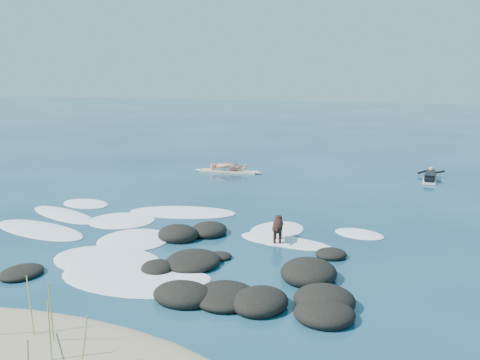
% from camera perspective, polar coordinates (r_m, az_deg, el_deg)
% --- Properties ---
extents(ground, '(160.00, 160.00, 0.00)m').
position_cam_1_polar(ground, '(16.14, -3.66, -5.82)').
color(ground, '#0A2642').
rests_on(ground, ground).
extents(reef_rocks, '(8.46, 6.01, 0.60)m').
position_cam_1_polar(reef_rocks, '(12.74, -0.40, -9.97)').
color(reef_rocks, black).
rests_on(reef_rocks, ground).
extents(breaking_foam, '(12.53, 8.29, 0.12)m').
position_cam_1_polar(breaking_foam, '(16.18, -9.61, -5.88)').
color(breaking_foam, white).
rests_on(breaking_foam, ground).
extents(standing_surfer_rig, '(3.42, 0.84, 1.95)m').
position_cam_1_polar(standing_surfer_rig, '(26.07, -1.28, 2.48)').
color(standing_surfer_rig, beige).
rests_on(standing_surfer_rig, ground).
extents(paddling_surfer_rig, '(1.22, 2.72, 0.47)m').
position_cam_1_polar(paddling_surfer_rig, '(25.76, 19.62, 0.35)').
color(paddling_surfer_rig, silver).
rests_on(paddling_surfer_rig, ground).
extents(dog, '(0.46, 1.14, 0.73)m').
position_cam_1_polar(dog, '(15.29, 4.06, -4.91)').
color(dog, black).
rests_on(dog, ground).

